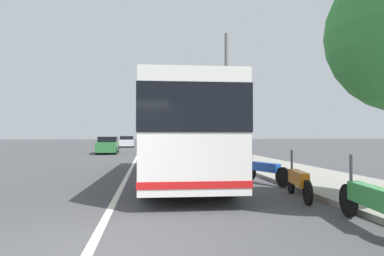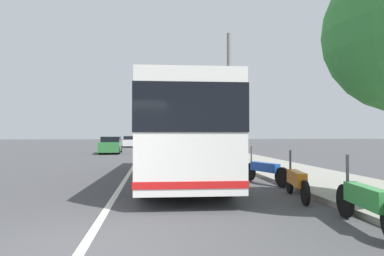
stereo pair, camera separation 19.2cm
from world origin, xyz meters
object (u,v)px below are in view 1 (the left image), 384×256
object	(u,v)px
motorcycle_angled	(370,201)
motorcycle_nearest_curb	(298,181)
car_side_street	(108,145)
motorcycle_far_end	(265,170)
car_far_distant	(127,142)
utility_pole	(227,95)
coach_bus	(181,130)

from	to	relation	value
motorcycle_angled	motorcycle_nearest_curb	bearing A→B (deg)	8.49
car_side_street	motorcycle_angled	bearing A→B (deg)	15.01
car_side_street	motorcycle_far_end	bearing A→B (deg)	19.53
motorcycle_angled	car_side_street	bearing A→B (deg)	24.99
motorcycle_angled	motorcycle_far_end	world-z (taller)	motorcycle_angled
car_far_distant	utility_pole	distance (m)	23.18
car_side_street	utility_pole	bearing A→B (deg)	50.95
motorcycle_nearest_curb	motorcycle_far_end	size ratio (longest dim) A/B	0.96
motorcycle_far_end	coach_bus	bearing A→B (deg)	38.68
coach_bus	car_side_street	distance (m)	17.98
coach_bus	utility_pole	bearing A→B (deg)	-20.40
coach_bus	car_far_distant	world-z (taller)	coach_bus
motorcycle_nearest_curb	utility_pole	bearing A→B (deg)	3.50
coach_bus	motorcycle_nearest_curb	distance (m)	5.18
motorcycle_nearest_curb	utility_pole	xyz separation A→B (m)	(14.64, -1.66, 4.02)
coach_bus	motorcycle_nearest_curb	xyz separation A→B (m)	(-4.19, -2.71, -1.38)
motorcycle_angled	utility_pole	world-z (taller)	utility_pole
car_side_street	car_far_distant	size ratio (longest dim) A/B	1.09
coach_bus	motorcycle_nearest_curb	size ratio (longest dim) A/B	5.19
motorcycle_far_end	car_far_distant	distance (m)	33.97
coach_bus	motorcycle_far_end	bearing A→B (deg)	-117.60
motorcycle_nearest_curb	car_far_distant	xyz separation A→B (m)	(35.88, 6.80, 0.24)
motorcycle_far_end	utility_pole	size ratio (longest dim) A/B	0.25
motorcycle_nearest_curb	utility_pole	size ratio (longest dim) A/B	0.24
motorcycle_angled	utility_pole	distance (m)	17.92
coach_bus	motorcycle_far_end	xyz separation A→B (m)	(-1.58, -2.75, -1.37)
coach_bus	motorcycle_far_end	distance (m)	3.46
coach_bus	utility_pole	xyz separation A→B (m)	(10.44, -4.36, 2.64)
motorcycle_angled	utility_pole	size ratio (longest dim) A/B	0.26
coach_bus	motorcycle_angled	size ratio (longest dim) A/B	4.69
motorcycle_far_end	utility_pole	world-z (taller)	utility_pole
motorcycle_nearest_curb	utility_pole	world-z (taller)	utility_pole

